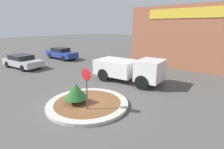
{
  "coord_description": "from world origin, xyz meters",
  "views": [
    {
      "loc": [
        6.88,
        -5.78,
        4.32
      ],
      "look_at": [
        -0.13,
        2.18,
        1.28
      ],
      "focal_mm": 28.0,
      "sensor_mm": 36.0,
      "label": 1
    }
  ],
  "objects_px": {
    "stop_sign": "(86,82)",
    "parked_sedan_silver": "(22,61)",
    "parked_sedan_blue": "(61,53)",
    "utility_truck": "(129,69)"
  },
  "relations": [
    {
      "from": "utility_truck",
      "to": "parked_sedan_blue",
      "type": "bearing_deg",
      "value": 164.38
    },
    {
      "from": "stop_sign",
      "to": "parked_sedan_blue",
      "type": "relative_size",
      "value": 0.49
    },
    {
      "from": "parked_sedan_blue",
      "to": "stop_sign",
      "type": "bearing_deg",
      "value": -30.9
    },
    {
      "from": "stop_sign",
      "to": "parked_sedan_blue",
      "type": "xyz_separation_m",
      "value": [
        -13.59,
        7.36,
        -0.85
      ]
    },
    {
      "from": "stop_sign",
      "to": "parked_sedan_blue",
      "type": "bearing_deg",
      "value": 151.57
    },
    {
      "from": "utility_truck",
      "to": "parked_sedan_blue",
      "type": "relative_size",
      "value": 1.17
    },
    {
      "from": "utility_truck",
      "to": "parked_sedan_silver",
      "type": "distance_m",
      "value": 11.54
    },
    {
      "from": "parked_sedan_blue",
      "to": "parked_sedan_silver",
      "type": "xyz_separation_m",
      "value": [
        1.23,
        -5.44,
        -0.07
      ]
    },
    {
      "from": "stop_sign",
      "to": "parked_sedan_silver",
      "type": "distance_m",
      "value": 12.55
    },
    {
      "from": "stop_sign",
      "to": "parked_sedan_silver",
      "type": "height_order",
      "value": "stop_sign"
    }
  ]
}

